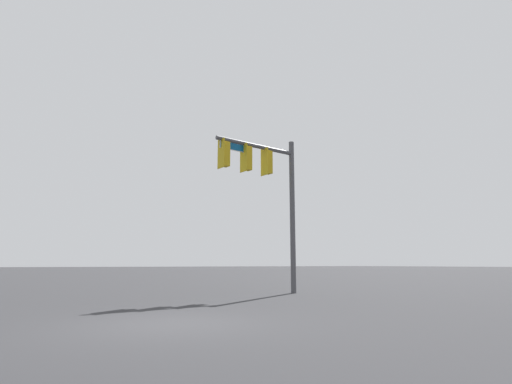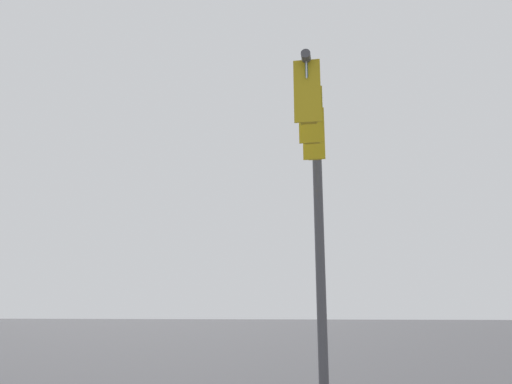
% 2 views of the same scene
% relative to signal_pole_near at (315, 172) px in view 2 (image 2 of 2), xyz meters
% --- Properties ---
extents(signal_pole_near, '(4.44, 0.86, 7.32)m').
position_rel_signal_pole_near_xyz_m(signal_pole_near, '(0.00, 0.00, 0.00)').
color(signal_pole_near, '#47474C').
rests_on(signal_pole_near, ground_plane).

